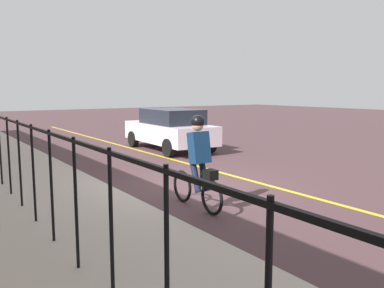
# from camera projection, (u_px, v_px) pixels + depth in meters

# --- Properties ---
(ground_plane) EXTENTS (80.00, 80.00, 0.00)m
(ground_plane) POSITION_uv_depth(u_px,v_px,m) (190.00, 186.00, 9.66)
(ground_plane) COLOR #4A3336
(lane_line_centre) EXTENTS (36.00, 0.12, 0.01)m
(lane_line_centre) POSITION_uv_depth(u_px,v_px,m) (240.00, 178.00, 10.56)
(lane_line_centre) COLOR yellow
(lane_line_centre) RESTS_ON ground
(sidewalk) EXTENTS (40.00, 3.20, 0.15)m
(sidewalk) POSITION_uv_depth(u_px,v_px,m) (44.00, 206.00, 7.76)
(sidewalk) COLOR #B3A299
(sidewalk) RESTS_ON ground
(iron_fence) EXTENTS (16.96, 0.04, 1.60)m
(iron_fence) POSITION_uv_depth(u_px,v_px,m) (8.00, 142.00, 8.20)
(iron_fence) COLOR black
(iron_fence) RESTS_ON sidewalk
(cyclist_lead) EXTENTS (1.71, 0.37, 1.83)m
(cyclist_lead) POSITION_uv_depth(u_px,v_px,m) (199.00, 163.00, 7.67)
(cyclist_lead) COLOR black
(cyclist_lead) RESTS_ON ground
(patrol_sedan) EXTENTS (4.46, 2.05, 1.58)m
(patrol_sedan) POSITION_uv_depth(u_px,v_px,m) (170.00, 129.00, 15.38)
(patrol_sedan) COLOR white
(patrol_sedan) RESTS_ON ground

